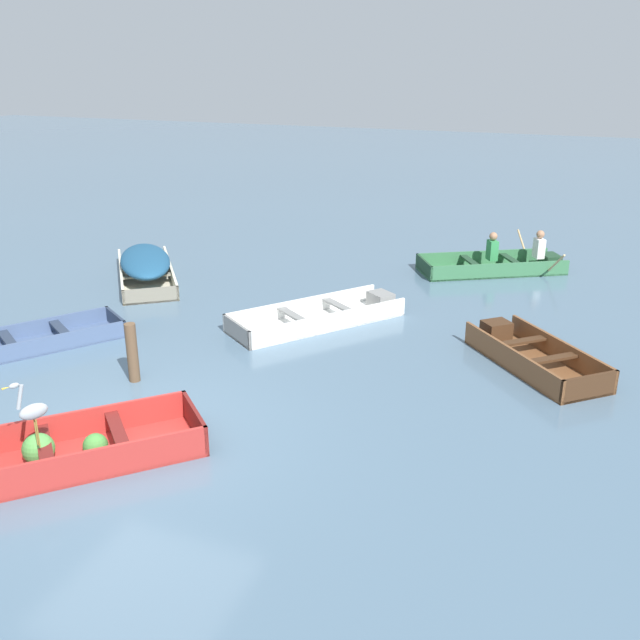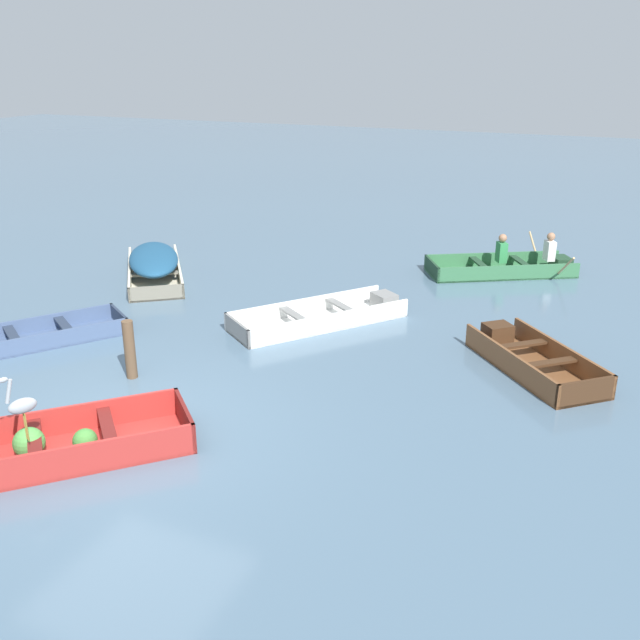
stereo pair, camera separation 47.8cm
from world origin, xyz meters
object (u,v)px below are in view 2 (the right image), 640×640
at_px(skiff_wooden_brown_far_moored, 529,359).
at_px(mooring_post, 130,350).
at_px(dinghy_red_foreground, 58,446).
at_px(skiff_slate_blue_near_moored, 32,338).
at_px(skiff_white_mid_moored, 325,316).
at_px(skiff_cream_outer_moored, 154,262).
at_px(rowboat_green_with_crew, 509,266).
at_px(heron_on_dinghy, 21,404).

relative_size(skiff_wooden_brown_far_moored, mooring_post, 2.74).
relative_size(dinghy_red_foreground, skiff_slate_blue_near_moored, 0.97).
relative_size(skiff_white_mid_moored, skiff_wooden_brown_far_moored, 1.29).
xyz_separation_m(skiff_cream_outer_moored, rowboat_green_with_crew, (7.05, 3.46, -0.17)).
bearing_deg(skiff_slate_blue_near_moored, skiff_white_mid_moored, 35.64).
bearing_deg(mooring_post, rowboat_green_with_crew, 61.72).
distance_m(skiff_wooden_brown_far_moored, skiff_cream_outer_moored, 8.40).
height_order(skiff_slate_blue_near_moored, mooring_post, mooring_post).
xyz_separation_m(skiff_slate_blue_near_moored, heron_on_dinghy, (2.97, -3.02, 0.78)).
bearing_deg(skiff_slate_blue_near_moored, mooring_post, -9.84).
bearing_deg(skiff_slate_blue_near_moored, heron_on_dinghy, -45.49).
height_order(skiff_wooden_brown_far_moored, rowboat_green_with_crew, rowboat_green_with_crew).
distance_m(dinghy_red_foreground, heron_on_dinghy, 0.82).
height_order(skiff_wooden_brown_far_moored, heron_on_dinghy, heron_on_dinghy).
distance_m(dinghy_red_foreground, skiff_slate_blue_near_moored, 4.01).
relative_size(skiff_slate_blue_near_moored, mooring_post, 3.14).
distance_m(dinghy_red_foreground, rowboat_green_with_crew, 10.72).
bearing_deg(skiff_white_mid_moored, skiff_cream_outer_moored, 166.97).
bearing_deg(dinghy_red_foreground, skiff_wooden_brown_far_moored, 46.40).
bearing_deg(mooring_post, heron_on_dinghy, -77.71).
xyz_separation_m(skiff_wooden_brown_far_moored, rowboat_green_with_crew, (-1.20, 5.05, 0.04)).
relative_size(dinghy_red_foreground, skiff_white_mid_moored, 0.86).
distance_m(skiff_wooden_brown_far_moored, rowboat_green_with_crew, 5.19).
bearing_deg(heron_on_dinghy, skiff_slate_blue_near_moored, 134.51).
relative_size(skiff_wooden_brown_far_moored, rowboat_green_with_crew, 0.76).
xyz_separation_m(skiff_cream_outer_moored, heron_on_dinghy, (3.38, -7.02, 0.53)).
xyz_separation_m(dinghy_red_foreground, mooring_post, (-0.63, 2.21, 0.30)).
bearing_deg(skiff_wooden_brown_far_moored, heron_on_dinghy, -131.88).
distance_m(skiff_white_mid_moored, skiff_cream_outer_moored, 4.66).
distance_m(rowboat_green_with_crew, mooring_post, 8.95).
height_order(skiff_slate_blue_near_moored, skiff_wooden_brown_far_moored, skiff_wooden_brown_far_moored).
bearing_deg(skiff_cream_outer_moored, skiff_wooden_brown_far_moored, -10.89).
relative_size(skiff_white_mid_moored, rowboat_green_with_crew, 0.97).
bearing_deg(skiff_slate_blue_near_moored, skiff_cream_outer_moored, 95.92).
bearing_deg(skiff_white_mid_moored, skiff_wooden_brown_far_moored, -8.25).
height_order(skiff_white_mid_moored, heron_on_dinghy, heron_on_dinghy).
distance_m(heron_on_dinghy, mooring_post, 2.70).
distance_m(skiff_slate_blue_near_moored, rowboat_green_with_crew, 9.98).
height_order(skiff_slate_blue_near_moored, rowboat_green_with_crew, rowboat_green_with_crew).
bearing_deg(rowboat_green_with_crew, mooring_post, -118.28).
distance_m(rowboat_green_with_crew, heron_on_dinghy, 11.12).
bearing_deg(skiff_white_mid_moored, heron_on_dinghy, -100.92).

